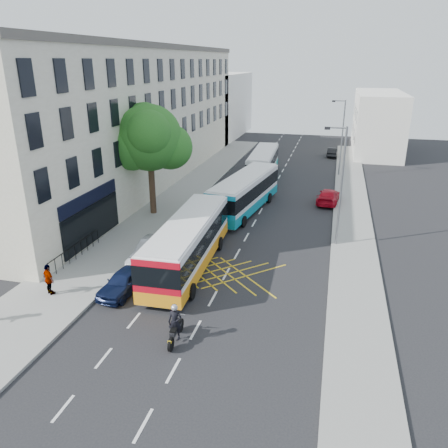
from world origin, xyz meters
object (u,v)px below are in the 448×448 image
Objects in this scene: street_tree at (149,139)px; distant_car_dark at (332,152)px; parked_car_silver at (153,251)px; parked_car_blue at (124,281)px; distant_car_grey at (265,155)px; bus_near at (188,243)px; bus_mid at (245,193)px; red_hatchback at (329,196)px; pedestrian_far at (49,280)px; lamp_far at (341,134)px; bus_far at (263,163)px; motorbike at (175,324)px; lamp_near at (340,181)px.

distant_car_dark is at bearing 63.31° from street_tree.
street_tree is at bearing 115.53° from parked_car_silver.
parked_car_blue is 1.08× the size of distant_car_dark.
bus_near is at bearing -97.03° from distant_car_grey.
bus_mid is 8.01m from red_hatchback.
red_hatchback is at bearing 58.54° from parked_car_silver.
red_hatchback is (10.40, 15.36, -0.11)m from parked_car_silver.
distant_car_grey is (1.99, 35.73, -0.04)m from parked_car_blue.
red_hatchback is at bearing -96.05° from pedestrian_far.
lamp_far is 27.26m from bus_near.
bus_near is 1.07× the size of bus_far.
bus_far reaches higher than distant_car_grey.
motorbike is 44.01m from distant_car_dark.
motorbike is at bearing -90.31° from bus_far.
parked_car_blue is 35.79m from distant_car_grey.
bus_near is 8.09m from pedestrian_far.
bus_near is 6.34× the size of pedestrian_far.
street_tree is 8.99m from bus_mid.
red_hatchback is at bearing -93.89° from lamp_far.
bus_near is at bearing 69.20° from red_hatchback.
lamp_near is 2.08× the size of parked_car_blue.
lamp_near is 0.72× the size of bus_mid.
bus_mid is 20.60m from distant_car_grey.
lamp_near reaches higher than distant_car_grey.
bus_mid reaches higher than distant_car_dark.
bus_near is 2.89× the size of parked_car_blue.
bus_near is at bearing -146.79° from lamp_near.
lamp_far is 1.84× the size of red_hatchback.
street_tree is at bearing 32.40° from red_hatchback.
pedestrian_far is at bearing -141.17° from bus_near.
red_hatchback is (10.40, 19.26, -0.02)m from parked_car_blue.
distant_car_dark is (10.27, 40.06, -0.07)m from parked_car_blue.
bus_near is (6.04, -8.64, -4.66)m from street_tree.
bus_far is at bearing 114.38° from lamp_near.
lamp_far reaches higher than bus_mid.
parked_car_silver is (3.61, -8.55, -5.55)m from street_tree.
bus_mid is at bearing 84.58° from parked_car_blue.
bus_near is (-8.67, -25.67, -2.99)m from lamp_far.
parked_car_blue is 0.87× the size of distant_car_grey.
bus_mid is 2.56× the size of red_hatchback.
bus_mid is at bearing -90.33° from bus_far.
distant_car_grey is 37.61m from pedestrian_far.
bus_far is 8.71m from distant_car_grey.
lamp_far is (0.00, 20.00, 0.00)m from lamp_near.
distant_car_grey is at bearing 90.24° from motorbike.
pedestrian_far is (-0.07, -13.91, -5.27)m from street_tree.
motorbike is 1.23× the size of pedestrian_far.
distant_car_dark is 43.79m from pedestrian_far.
parked_car_silver is (-11.10, -25.59, -3.87)m from lamp_far.
parked_car_blue is (-2.43, -3.82, -0.98)m from bus_near.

